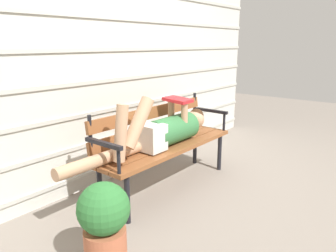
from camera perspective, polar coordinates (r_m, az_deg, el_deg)
name	(u,v)px	position (r m, az deg, el deg)	size (l,w,h in m)	color
ground_plane	(173,188)	(3.18, 0.81, -11.01)	(12.00, 12.00, 0.00)	gray
house_siding	(120,64)	(3.34, -8.54, 10.83)	(5.03, 0.08, 2.33)	beige
park_bench	(163,139)	(3.08, -0.94, -2.35)	(1.60, 0.43, 0.82)	brown
reclining_person	(163,130)	(2.95, -0.91, -0.76)	(1.71, 0.26, 0.52)	#33703D
potted_plant	(104,222)	(2.08, -11.25, -16.44)	(0.33, 0.33, 0.56)	#AD5B3D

